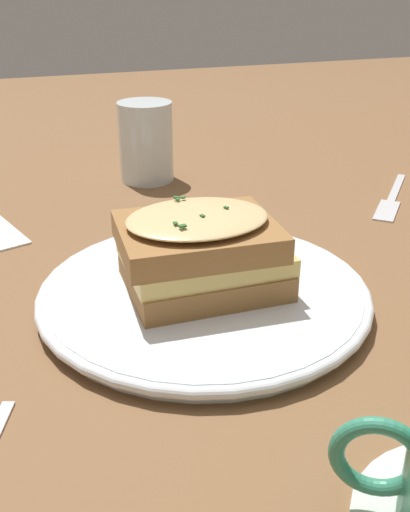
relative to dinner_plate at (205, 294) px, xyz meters
name	(u,v)px	position (x,y,z in m)	size (l,w,h in m)	color
ground_plane	(191,305)	(-0.01, 0.00, -0.01)	(2.40, 2.40, 0.00)	brown
dinner_plate	(205,294)	(0.00, 0.00, 0.00)	(0.27, 0.27, 0.02)	white
sandwich	(202,252)	(0.00, 0.00, 0.04)	(0.13, 0.10, 0.07)	olive
water_glass	(146,142)	(0.04, 0.33, 0.04)	(0.07, 0.07, 0.10)	silver
fork	(391,201)	(0.28, 0.15, -0.01)	(0.13, 0.14, 0.00)	silver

